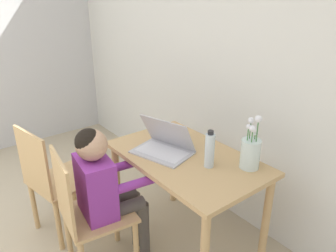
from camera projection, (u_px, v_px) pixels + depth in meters
The scene contains 8 objects.
wall_back at pixel (225, 57), 2.41m from camera, with size 6.40×0.05×2.50m.
dining_table at pixel (186, 170), 2.16m from camera, with size 1.04×0.64×0.72m.
chair_occupied at pixel (87, 213), 2.00m from camera, with size 0.45×0.45×0.87m.
chair_spare at pixel (54, 181), 2.34m from camera, with size 0.47×0.47×0.87m.
person_seated at pixel (104, 183), 1.98m from camera, with size 0.34×0.45×1.00m.
laptop at pixel (164, 144), 2.15m from camera, with size 0.43×0.35×0.23m.
flower_vase at pixel (251, 151), 1.94m from camera, with size 0.12×0.12×0.34m.
water_bottle at pixel (210, 150), 1.95m from camera, with size 0.06×0.06×0.24m.
Camera 1 is at (1.65, 0.41, 1.72)m, focal length 35.00 mm.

